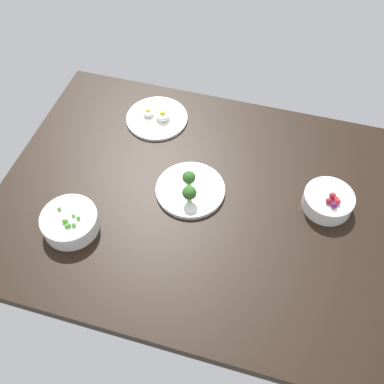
{
  "coord_description": "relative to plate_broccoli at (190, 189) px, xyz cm",
  "views": [
    {
      "loc": [
        -22.62,
        79.78,
        117.97
      ],
      "look_at": [
        0.0,
        0.0,
        6.0
      ],
      "focal_mm": 41.42,
      "sensor_mm": 36.0,
      "label": 1
    }
  ],
  "objects": [
    {
      "name": "dining_table",
      "position": [
        -0.97,
        1.33,
        -3.61
      ],
      "size": [
        122.71,
        95.03,
        4.0
      ],
      "primitive_type": "cube",
      "color": "black",
      "rests_on": "ground"
    },
    {
      "name": "plate_broccoli",
      "position": [
        0.0,
        0.0,
        0.0
      ],
      "size": [
        22.13,
        22.13,
        7.9
      ],
      "color": "white",
      "rests_on": "dining_table"
    },
    {
      "name": "bowl_berries",
      "position": [
        -42.44,
        -6.28,
        1.36
      ],
      "size": [
        15.54,
        15.54,
        7.15
      ],
      "color": "white",
      "rests_on": "dining_table"
    },
    {
      "name": "plate_eggs",
      "position": [
        20.68,
        -28.42,
        -0.67
      ],
      "size": [
        22.23,
        22.23,
        4.77
      ],
      "color": "white",
      "rests_on": "dining_table"
    },
    {
      "name": "bowl_peas",
      "position": [
        30.78,
        22.52,
        1.43
      ],
      "size": [
        17.05,
        17.05,
        6.92
      ],
      "color": "white",
      "rests_on": "dining_table"
    }
  ]
}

